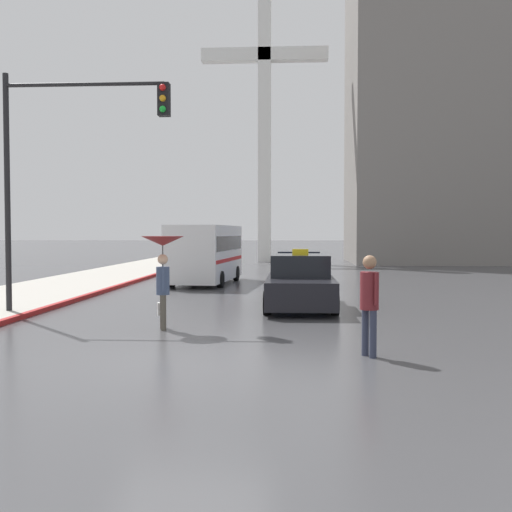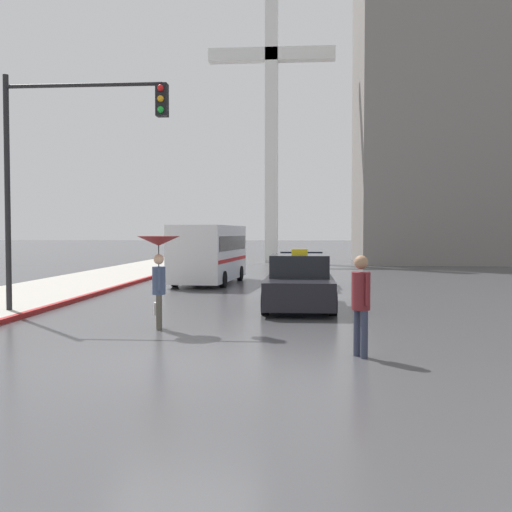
% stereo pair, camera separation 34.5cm
% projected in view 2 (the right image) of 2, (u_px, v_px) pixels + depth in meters
% --- Properties ---
extents(ground_plane, '(300.00, 300.00, 0.00)m').
position_uv_depth(ground_plane, '(183.00, 362.00, 9.64)').
color(ground_plane, '#424244').
extents(taxi, '(1.91, 4.45, 1.63)m').
position_uv_depth(taxi, '(299.00, 284.00, 16.52)').
color(taxi, black).
rests_on(taxi, ground_plane).
extents(sedan_red, '(1.91, 4.76, 1.37)m').
position_uv_depth(sedan_red, '(301.00, 269.00, 23.34)').
color(sedan_red, navy).
rests_on(sedan_red, ground_plane).
extents(ambulance_van, '(2.48, 5.79, 2.37)m').
position_uv_depth(ambulance_van, '(209.00, 251.00, 24.51)').
color(ambulance_van, white).
rests_on(ambulance_van, ground_plane).
extents(pedestrian_with_umbrella, '(0.92, 0.92, 2.01)m').
position_uv_depth(pedestrian_with_umbrella, '(159.00, 257.00, 12.84)').
color(pedestrian_with_umbrella, '#4C473D').
rests_on(pedestrian_with_umbrella, ground_plane).
extents(pedestrian_man, '(0.42, 0.44, 1.71)m').
position_uv_depth(pedestrian_man, '(361.00, 297.00, 9.98)').
color(pedestrian_man, '#2D3347').
rests_on(pedestrian_man, ground_plane).
extents(traffic_light, '(4.19, 0.38, 6.04)m').
position_uv_depth(traffic_light, '(69.00, 147.00, 14.89)').
color(traffic_light, black).
rests_on(traffic_light, ground_plane).
extents(building_tower_near, '(11.67, 9.25, 30.90)m').
position_uv_depth(building_tower_near, '(444.00, 38.00, 40.98)').
color(building_tower_near, gray).
rests_on(building_tower_near, ground_plane).
extents(monument_cross, '(8.95, 0.90, 20.35)m').
position_uv_depth(monument_cross, '(272.00, 99.00, 42.40)').
color(monument_cross, white).
rests_on(monument_cross, ground_plane).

